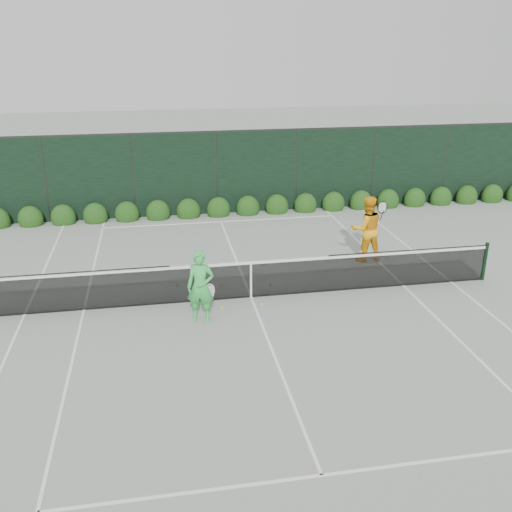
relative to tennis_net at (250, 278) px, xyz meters
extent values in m
plane|color=gray|center=(0.02, 0.00, -0.53)|extent=(80.00, 80.00, 0.00)
cylinder|color=black|center=(6.42, 0.00, 0.00)|extent=(0.10, 0.10, 1.07)
cube|color=black|center=(-4.18, 0.00, -0.02)|extent=(4.40, 0.01, 1.02)
cube|color=black|center=(0.02, 0.00, -0.05)|extent=(4.00, 0.01, 0.96)
cube|color=black|center=(4.22, 0.00, -0.02)|extent=(4.40, 0.01, 1.02)
cube|color=white|center=(0.02, 0.00, 0.41)|extent=(12.80, 0.03, 0.07)
cube|color=black|center=(0.02, 0.00, -0.51)|extent=(12.80, 0.02, 0.04)
cube|color=white|center=(0.02, 0.00, -0.07)|extent=(0.05, 0.03, 0.91)
imported|color=green|center=(-1.32, -1.04, 0.33)|extent=(0.71, 0.56, 1.73)
torus|color=silver|center=(-1.12, -0.94, 0.15)|extent=(0.29, 0.15, 0.30)
cylinder|color=black|center=(-1.12, -0.94, -0.09)|extent=(0.10, 0.03, 0.30)
imported|color=#FFAC15|center=(3.77, 1.95, 0.44)|extent=(0.96, 0.75, 1.95)
torus|color=black|center=(4.12, 1.75, 1.14)|extent=(0.30, 0.03, 0.30)
cylinder|color=black|center=(4.12, 1.75, 0.90)|extent=(0.10, 0.03, 0.30)
cube|color=white|center=(-5.46, 0.00, -0.53)|extent=(0.06, 23.77, 0.01)
cube|color=white|center=(5.51, 0.00, -0.53)|extent=(0.06, 23.77, 0.01)
cube|color=white|center=(-4.09, 0.00, -0.53)|extent=(0.06, 23.77, 0.01)
cube|color=white|center=(4.14, 0.00, -0.53)|extent=(0.06, 23.77, 0.01)
cube|color=white|center=(0.02, 11.88, -0.53)|extent=(11.03, 0.06, 0.01)
cube|color=white|center=(0.02, 6.40, -0.53)|extent=(8.23, 0.06, 0.01)
cube|color=white|center=(0.02, -6.40, -0.53)|extent=(8.23, 0.06, 0.01)
cube|color=white|center=(0.02, 0.00, -0.53)|extent=(0.06, 12.80, 0.01)
cube|color=black|center=(0.02, 7.50, 0.97)|extent=(32.00, 0.06, 3.00)
cube|color=#262826|center=(0.02, 7.50, 2.50)|extent=(32.00, 0.06, 0.06)
cylinder|color=#262826|center=(-5.98, 7.50, 0.97)|extent=(0.08, 0.08, 3.00)
cylinder|color=#262826|center=(-2.98, 7.50, 0.97)|extent=(0.08, 0.08, 3.00)
cylinder|color=#262826|center=(0.02, 7.50, 0.97)|extent=(0.08, 0.08, 3.00)
cylinder|color=#262826|center=(3.02, 7.50, 0.97)|extent=(0.08, 0.08, 3.00)
cylinder|color=#262826|center=(6.02, 7.50, 0.97)|extent=(0.08, 0.08, 3.00)
cylinder|color=#262826|center=(9.02, 7.50, 0.97)|extent=(0.08, 0.08, 3.00)
ellipsoid|color=#183B10|center=(-6.58, 7.15, -0.30)|extent=(0.86, 0.65, 0.94)
ellipsoid|color=#183B10|center=(-5.48, 7.15, -0.30)|extent=(0.86, 0.65, 0.94)
ellipsoid|color=#183B10|center=(-4.38, 7.15, -0.30)|extent=(0.86, 0.65, 0.94)
ellipsoid|color=#183B10|center=(-3.28, 7.15, -0.30)|extent=(0.86, 0.65, 0.94)
ellipsoid|color=#183B10|center=(-2.18, 7.15, -0.30)|extent=(0.86, 0.65, 0.94)
ellipsoid|color=#183B10|center=(-1.08, 7.15, -0.30)|extent=(0.86, 0.65, 0.94)
ellipsoid|color=#183B10|center=(0.02, 7.15, -0.30)|extent=(0.86, 0.65, 0.94)
ellipsoid|color=#183B10|center=(1.12, 7.15, -0.30)|extent=(0.86, 0.65, 0.94)
ellipsoid|color=#183B10|center=(2.22, 7.15, -0.30)|extent=(0.86, 0.65, 0.94)
ellipsoid|color=#183B10|center=(3.32, 7.15, -0.30)|extent=(0.86, 0.65, 0.94)
ellipsoid|color=#183B10|center=(4.42, 7.15, -0.30)|extent=(0.86, 0.65, 0.94)
ellipsoid|color=#183B10|center=(5.52, 7.15, -0.30)|extent=(0.86, 0.65, 0.94)
ellipsoid|color=#183B10|center=(6.62, 7.15, -0.30)|extent=(0.86, 0.65, 0.94)
ellipsoid|color=#183B10|center=(7.72, 7.15, -0.30)|extent=(0.86, 0.65, 0.94)
ellipsoid|color=#183B10|center=(8.82, 7.15, -0.30)|extent=(0.86, 0.65, 0.94)
ellipsoid|color=#183B10|center=(9.92, 7.15, -0.30)|extent=(0.86, 0.65, 0.94)
ellipsoid|color=#183B10|center=(11.02, 7.15, -0.30)|extent=(0.86, 0.65, 0.94)
sphere|color=#C7E733|center=(0.21, -0.53, -0.50)|extent=(0.07, 0.07, 0.07)
sphere|color=#C7E733|center=(-0.79, -0.53, -0.50)|extent=(0.07, 0.07, 0.07)
sphere|color=#C7E733|center=(-0.65, 0.82, -0.50)|extent=(0.07, 0.07, 0.07)
sphere|color=#C7E733|center=(0.65, 0.61, -0.50)|extent=(0.07, 0.07, 0.07)
sphere|color=#C7E733|center=(1.71, 0.47, -0.50)|extent=(0.07, 0.07, 0.07)
sphere|color=#C7E733|center=(-1.79, 1.01, -0.50)|extent=(0.07, 0.07, 0.07)
camera|label=1|loc=(-2.16, -12.96, 5.69)|focal=40.00mm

